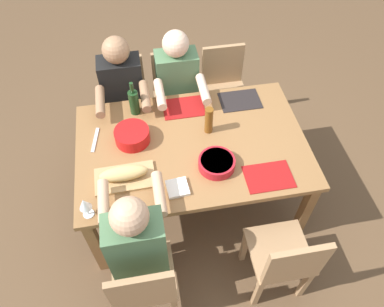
# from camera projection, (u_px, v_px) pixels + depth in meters

# --- Properties ---
(ground_plane) EXTENTS (8.00, 8.00, 0.00)m
(ground_plane) POSITION_uv_depth(u_px,v_px,m) (192.00, 198.00, 3.23)
(ground_plane) COLOR brown
(dining_table) EXTENTS (1.66, 1.07, 0.74)m
(dining_table) POSITION_uv_depth(u_px,v_px,m) (192.00, 151.00, 2.72)
(dining_table) COLOR olive
(dining_table) RESTS_ON ground_plane
(chair_far_left) EXTENTS (0.40, 0.40, 0.85)m
(chair_far_left) POSITION_uv_depth(u_px,v_px,m) (285.00, 260.00, 2.38)
(chair_far_left) COLOR #A87F56
(chair_far_left) RESTS_ON ground_plane
(chair_far_right) EXTENTS (0.40, 0.40, 0.85)m
(chair_far_right) POSITION_uv_depth(u_px,v_px,m) (144.00, 285.00, 2.28)
(chair_far_right) COLOR #A87F56
(chair_far_right) RESTS_ON ground_plane
(diner_far_right) EXTENTS (0.41, 0.53, 1.20)m
(diner_far_right) POSITION_uv_depth(u_px,v_px,m) (137.00, 243.00, 2.22)
(diner_far_right) COLOR #2D2D38
(diner_far_right) RESTS_ON ground_plane
(chair_near_center) EXTENTS (0.40, 0.40, 0.85)m
(chair_near_center) POSITION_uv_depth(u_px,v_px,m) (176.00, 92.00, 3.38)
(chair_near_center) COLOR #A87F56
(chair_near_center) RESTS_ON ground_plane
(diner_near_center) EXTENTS (0.41, 0.53, 1.20)m
(diner_near_center) POSITION_uv_depth(u_px,v_px,m) (178.00, 87.00, 3.10)
(diner_near_center) COLOR #2D2D38
(diner_near_center) RESTS_ON ground_plane
(chair_near_left) EXTENTS (0.40, 0.40, 0.85)m
(chair_near_left) POSITION_uv_depth(u_px,v_px,m) (224.00, 86.00, 3.43)
(chair_near_left) COLOR #A87F56
(chair_near_left) RESTS_ON ground_plane
(chair_near_right) EXTENTS (0.40, 0.40, 0.85)m
(chair_near_right) POSITION_uv_depth(u_px,v_px,m) (126.00, 98.00, 3.33)
(chair_near_right) COLOR #A87F56
(chair_near_right) RESTS_ON ground_plane
(diner_near_right) EXTENTS (0.41, 0.53, 1.20)m
(diner_near_right) POSITION_uv_depth(u_px,v_px,m) (124.00, 93.00, 3.05)
(diner_near_right) COLOR #2D2D38
(diner_near_right) RESTS_ON ground_plane
(serving_bowl_pasta) EXTENTS (0.25, 0.25, 0.07)m
(serving_bowl_pasta) POSITION_uv_depth(u_px,v_px,m) (217.00, 163.00, 2.50)
(serving_bowl_pasta) COLOR #B21923
(serving_bowl_pasta) RESTS_ON dining_table
(serving_bowl_greens) EXTENTS (0.25, 0.25, 0.10)m
(serving_bowl_greens) POSITION_uv_depth(u_px,v_px,m) (132.00, 135.00, 2.63)
(serving_bowl_greens) COLOR red
(serving_bowl_greens) RESTS_ON dining_table
(cutting_board) EXTENTS (0.40, 0.23, 0.02)m
(cutting_board) POSITION_uv_depth(u_px,v_px,m) (125.00, 178.00, 2.46)
(cutting_board) COLOR tan
(cutting_board) RESTS_ON dining_table
(bread_loaf) EXTENTS (0.32, 0.12, 0.09)m
(bread_loaf) POSITION_uv_depth(u_px,v_px,m) (124.00, 173.00, 2.41)
(bread_loaf) COLOR tan
(bread_loaf) RESTS_ON cutting_board
(wine_bottle) EXTENTS (0.08, 0.08, 0.29)m
(wine_bottle) POSITION_uv_depth(u_px,v_px,m) (134.00, 102.00, 2.77)
(wine_bottle) COLOR #193819
(wine_bottle) RESTS_ON dining_table
(beer_bottle) EXTENTS (0.06, 0.06, 0.22)m
(beer_bottle) POSITION_uv_depth(u_px,v_px,m) (209.00, 120.00, 2.65)
(beer_bottle) COLOR brown
(beer_bottle) RESTS_ON dining_table
(wine_glass) EXTENTS (0.08, 0.08, 0.17)m
(wine_glass) POSITION_uv_depth(u_px,v_px,m) (85.00, 205.00, 2.21)
(wine_glass) COLOR silver
(wine_glass) RESTS_ON dining_table
(placemat_far_left) EXTENTS (0.32, 0.23, 0.01)m
(placemat_far_left) POSITION_uv_depth(u_px,v_px,m) (269.00, 177.00, 2.47)
(placemat_far_left) COLOR maroon
(placemat_far_left) RESTS_ON dining_table
(placemat_near_center) EXTENTS (0.32, 0.23, 0.01)m
(placemat_near_center) POSITION_uv_depth(u_px,v_px,m) (184.00, 108.00, 2.89)
(placemat_near_center) COLOR maroon
(placemat_near_center) RESTS_ON dining_table
(placemat_near_left) EXTENTS (0.32, 0.23, 0.01)m
(placemat_near_left) POSITION_uv_depth(u_px,v_px,m) (240.00, 100.00, 2.94)
(placemat_near_left) COLOR black
(placemat_near_left) RESTS_ON dining_table
(carving_knife) EXTENTS (0.07, 0.23, 0.01)m
(carving_knife) POSITION_uv_depth(u_px,v_px,m) (95.00, 140.00, 2.67)
(carving_knife) COLOR silver
(carving_knife) RESTS_ON dining_table
(napkin_stack) EXTENTS (0.15, 0.15, 0.02)m
(napkin_stack) POSITION_uv_depth(u_px,v_px,m) (178.00, 188.00, 2.40)
(napkin_stack) COLOR white
(napkin_stack) RESTS_ON dining_table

